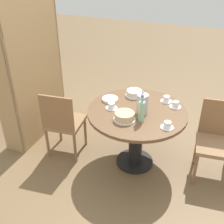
% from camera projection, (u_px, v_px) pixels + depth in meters
% --- Properties ---
extents(ground_plane, '(14.00, 14.00, 0.00)m').
position_uv_depth(ground_plane, '(135.00, 162.00, 3.46)').
color(ground_plane, brown).
extents(dining_table, '(1.10, 1.10, 0.74)m').
position_uv_depth(dining_table, '(137.00, 124.00, 3.17)').
color(dining_table, black).
rests_on(dining_table, ground_plane).
extents(chair_a, '(0.47, 0.47, 0.89)m').
position_uv_depth(chair_a, '(63.00, 122.00, 3.36)').
color(chair_a, olive).
rests_on(chair_a, ground_plane).
extents(chair_b, '(0.46, 0.46, 0.89)m').
position_uv_depth(chair_b, '(217.00, 139.00, 3.06)').
color(chair_b, olive).
rests_on(chair_b, ground_plane).
extents(bookshelf, '(1.06, 0.28, 1.95)m').
position_uv_depth(bookshelf, '(31.00, 67.00, 3.56)').
color(bookshelf, tan).
rests_on(bookshelf, ground_plane).
extents(coffee_pot, '(0.12, 0.12, 0.26)m').
position_uv_depth(coffee_pot, '(142.00, 103.00, 2.98)').
color(coffee_pot, silver).
rests_on(coffee_pot, dining_table).
extents(water_bottle, '(0.07, 0.07, 0.30)m').
position_uv_depth(water_bottle, '(142.00, 111.00, 2.84)').
color(water_bottle, '#99C6A3').
rests_on(water_bottle, dining_table).
extents(cake_main, '(0.24, 0.24, 0.09)m').
position_uv_depth(cake_main, '(125.00, 116.00, 2.90)').
color(cake_main, silver).
rests_on(cake_main, dining_table).
extents(cake_second, '(0.21, 0.21, 0.08)m').
position_uv_depth(cake_second, '(134.00, 93.00, 3.36)').
color(cake_second, silver).
rests_on(cake_second, dining_table).
extents(cup_a, '(0.14, 0.14, 0.07)m').
position_uv_depth(cup_a, '(166.00, 99.00, 3.25)').
color(cup_a, silver).
rests_on(cup_a, dining_table).
extents(cup_b, '(0.14, 0.14, 0.07)m').
position_uv_depth(cup_b, '(175.00, 105.00, 3.13)').
color(cup_b, silver).
rests_on(cup_b, dining_table).
extents(cup_c, '(0.14, 0.14, 0.07)m').
position_uv_depth(cup_c, '(167.00, 125.00, 2.78)').
color(cup_c, silver).
rests_on(cup_c, dining_table).
extents(cup_d, '(0.14, 0.14, 0.07)m').
position_uv_depth(cup_d, '(112.00, 106.00, 3.11)').
color(cup_d, silver).
rests_on(cup_d, dining_table).
extents(plate_stack, '(0.19, 0.19, 0.03)m').
position_uv_depth(plate_stack, '(110.00, 99.00, 3.28)').
color(plate_stack, white).
rests_on(plate_stack, dining_table).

